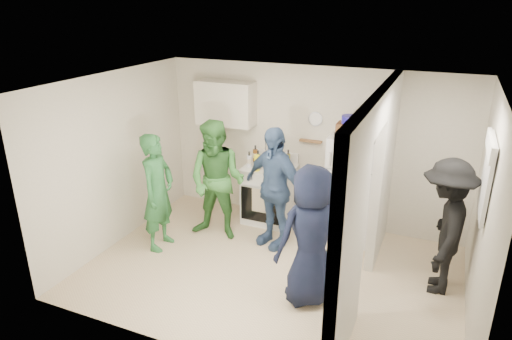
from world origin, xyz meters
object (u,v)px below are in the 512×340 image
at_px(yellow_cup_stack_top, 371,130).
at_px(person_nook, 445,227).
at_px(wicker_basket, 349,128).
at_px(person_navy, 311,236).
at_px(fridge, 351,188).
at_px(stove, 269,194).
at_px(person_green_center, 217,181).
at_px(person_green_left, 158,192).
at_px(blue_bowl, 350,119).
at_px(person_denim, 274,188).

distance_m(yellow_cup_stack_top, person_nook, 1.60).
bearing_deg(wicker_basket, person_navy, -89.93).
distance_m(yellow_cup_stack_top, person_navy, 1.88).
distance_m(fridge, wicker_basket, 0.89).
relative_size(stove, person_navy, 0.54).
bearing_deg(fridge, person_navy, -93.24).
bearing_deg(person_green_center, person_green_left, -139.31).
height_order(blue_bowl, yellow_cup_stack_top, blue_bowl).
xyz_separation_m(person_green_left, person_denim, (1.48, 0.71, 0.04)).
distance_m(blue_bowl, person_green_center, 2.11).
relative_size(person_green_center, person_denim, 1.01).
relative_size(fridge, person_navy, 0.94).
bearing_deg(blue_bowl, wicker_basket, 0.00).
bearing_deg(fridge, yellow_cup_stack_top, -24.44).
relative_size(wicker_basket, person_nook, 0.20).
distance_m(person_green_left, person_nook, 3.80).
bearing_deg(wicker_basket, stove, -179.05).
height_order(blue_bowl, person_denim, blue_bowl).
height_order(person_green_center, person_denim, person_green_center).
height_order(yellow_cup_stack_top, person_green_center, yellow_cup_stack_top).
height_order(blue_bowl, person_nook, blue_bowl).
relative_size(person_green_left, person_green_center, 0.94).
distance_m(fridge, person_denim, 1.17).
xyz_separation_m(wicker_basket, person_green_left, (-2.36, -1.40, -0.83)).
xyz_separation_m(person_green_left, person_navy, (2.36, -0.38, 0.00)).
xyz_separation_m(fridge, wicker_basket, (-0.10, 0.05, 0.88)).
height_order(yellow_cup_stack_top, person_navy, yellow_cup_stack_top).
relative_size(wicker_basket, yellow_cup_stack_top, 1.40).
bearing_deg(person_nook, fridge, -123.11).
distance_m(wicker_basket, person_denim, 1.37).
height_order(stove, wicker_basket, wicker_basket).
bearing_deg(stove, wicker_basket, 0.95).
distance_m(fridge, yellow_cup_stack_top, 0.96).
distance_m(person_denim, person_nook, 2.30).
bearing_deg(stove, person_navy, -55.43).
bearing_deg(person_navy, wicker_basket, -134.44).
bearing_deg(person_green_left, fridge, -64.01).
distance_m(person_green_left, person_denim, 1.64).
bearing_deg(fridge, blue_bowl, 153.43).
xyz_separation_m(stove, person_navy, (1.21, -1.76, 0.39)).
distance_m(person_denim, person_navy, 1.40).
relative_size(stove, person_green_center, 0.52).
bearing_deg(person_denim, blue_bowl, 60.04).
bearing_deg(person_green_left, person_denim, -67.05).
relative_size(person_green_center, person_nook, 1.06).
bearing_deg(stove, person_green_left, -129.80).
bearing_deg(blue_bowl, person_navy, -89.93).
relative_size(wicker_basket, person_green_center, 0.19).
bearing_deg(person_denim, person_navy, -28.91).
height_order(fridge, person_green_left, person_green_left).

